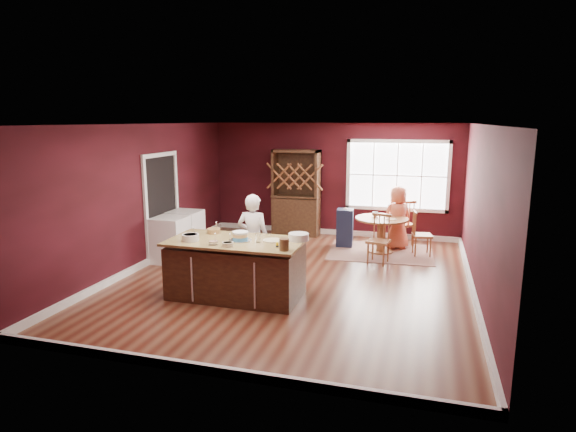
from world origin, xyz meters
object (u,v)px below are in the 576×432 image
object	(u,v)px
chair_north	(403,222)
layer_cake	(240,236)
dining_table	(381,228)
chair_south	(379,239)
high_chair	(345,227)
baker	(253,239)
dryer	(186,232)
chair_east	(422,233)
kitchen_island	(236,270)
toddler	(349,210)
washer	(170,240)
seated_woman	(397,218)
hutch	(296,193)

from	to	relation	value
chair_north	layer_cake	bearing A→B (deg)	30.02
dining_table	chair_south	xyz separation A→B (m)	(0.02, -0.81, -0.05)
chair_south	high_chair	world-z (taller)	chair_south
baker	dryer	world-z (taller)	baker
dining_table	chair_east	world-z (taller)	chair_east
chair_south	chair_north	size ratio (longest dim) A/B	0.94
kitchen_island	baker	distance (m)	0.80
dining_table	chair_south	world-z (taller)	chair_south
chair_north	dryer	world-z (taller)	chair_north
layer_cake	toddler	xyz separation A→B (m)	(1.14, 3.59, -0.18)
kitchen_island	washer	world-z (taller)	kitchen_island
chair_south	chair_north	world-z (taller)	chair_north
high_chair	chair_south	bearing A→B (deg)	-57.66
kitchen_island	toddler	distance (m)	3.82
chair_north	seated_woman	distance (m)	0.41
kitchen_island	chair_south	xyz separation A→B (m)	(2.00, 2.43, 0.05)
dining_table	seated_woman	size ratio (longest dim) A/B	0.80
chair_north	dryer	distance (m)	4.77
toddler	hutch	size ratio (longest dim) A/B	0.13
kitchen_island	chair_north	world-z (taller)	chair_north
seated_woman	high_chair	xyz separation A→B (m)	(-1.12, -0.12, -0.25)
hutch	chair_north	bearing A→B (deg)	-6.93
layer_cake	hutch	distance (m)	4.34
kitchen_island	chair_east	distance (m)	4.30
hutch	layer_cake	bearing A→B (deg)	-86.48
chair_south	high_chair	bearing A→B (deg)	138.31
seated_woman	toddler	bearing A→B (deg)	-26.93
chair_east	layer_cake	bearing A→B (deg)	129.27
chair_north	kitchen_island	bearing A→B (deg)	29.15
kitchen_island	hutch	size ratio (longest dim) A/B	1.02
toddler	washer	size ratio (longest dim) A/B	0.29
chair_north	washer	bearing A→B (deg)	0.90
dining_table	layer_cake	size ratio (longest dim) A/B	3.14
baker	chair_south	world-z (taller)	baker
dining_table	chair_north	bearing A→B (deg)	62.99
chair_east	chair_north	bearing A→B (deg)	18.90
dining_table	dryer	size ratio (longest dim) A/B	1.21
kitchen_island	chair_south	size ratio (longest dim) A/B	2.17
high_chair	washer	bearing A→B (deg)	-150.32
baker	chair_north	bearing A→B (deg)	-125.34
dining_table	high_chair	world-z (taller)	high_chair
chair_north	hutch	size ratio (longest dim) A/B	0.50
dining_table	chair_north	distance (m)	0.88
layer_cake	high_chair	xyz separation A→B (m)	(1.07, 3.54, -0.55)
layer_cake	chair_east	size ratio (longest dim) A/B	0.37
chair_south	washer	bearing A→B (deg)	-154.29
toddler	hutch	distance (m)	1.61
high_chair	hutch	size ratio (longest dim) A/B	0.42
seated_woman	washer	world-z (taller)	seated_woman
dining_table	high_chair	size ratio (longest dim) A/B	1.26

